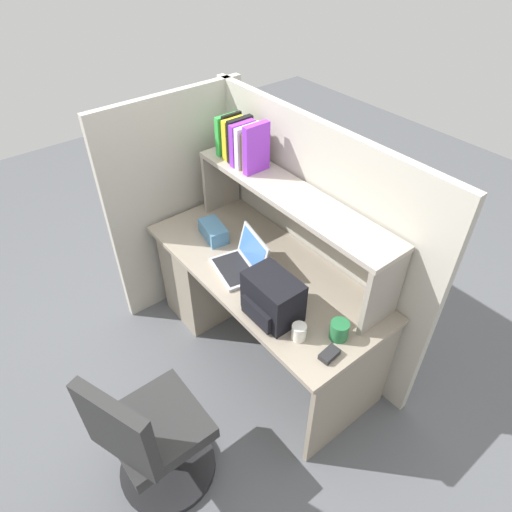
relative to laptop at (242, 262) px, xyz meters
name	(u,v)px	position (x,y,z in m)	size (l,w,h in m)	color
ground_plane	(262,346)	(0.07, 0.10, -0.78)	(8.00, 8.00, 0.00)	#595B60
desk	(227,274)	(-0.32, 0.10, -0.38)	(1.60, 0.70, 0.73)	gray
cubicle_partition_rear	(309,238)	(0.07, 0.48, -0.01)	(1.84, 0.05, 1.55)	#B2ADA0
cubicle_partition_left	(181,203)	(-0.78, 0.05, -0.01)	(0.05, 1.06, 1.55)	#B2ADA0
overhead_hutch	(290,207)	(0.07, 0.30, 0.30)	(1.44, 0.28, 0.45)	gray
reference_books_on_shelf	(242,142)	(-0.37, 0.30, 0.53)	(0.34, 0.19, 0.29)	green
laptop	(242,262)	(0.00, 0.00, 0.00)	(0.36, 0.31, 0.22)	#B7BABF
backpack	(272,298)	(0.39, -0.10, 0.07)	(0.30, 0.23, 0.25)	black
computer_mouse	(329,354)	(0.78, -0.06, -0.03)	(0.06, 0.10, 0.03)	#262628
paper_cup	(299,332)	(0.60, -0.09, -0.01)	(0.08, 0.08, 0.09)	white
tissue_box	(213,231)	(-0.36, 0.04, 0.00)	(0.22, 0.12, 0.10)	teal
snack_canister	(339,330)	(0.72, 0.07, 0.00)	(0.10, 0.10, 0.10)	#26723F
office_chair	(152,441)	(0.44, -0.90, -0.39)	(0.53, 0.55, 0.93)	black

